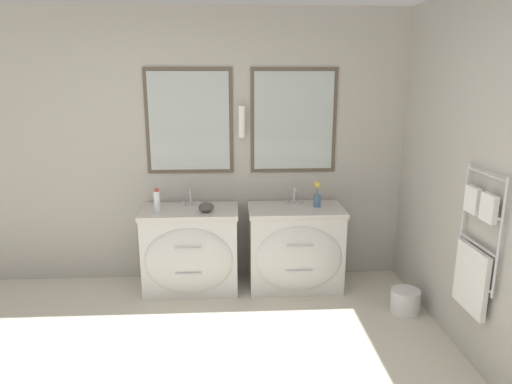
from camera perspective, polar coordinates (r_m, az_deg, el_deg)
wall_back at (r=4.44m, az=-8.08°, el=5.48°), size 5.75×0.15×2.60m
wall_right at (r=3.63m, az=24.93°, el=2.11°), size 0.13×4.29×2.60m
vanity_left at (r=4.34m, az=-8.15°, el=-7.19°), size 0.89×0.58×0.79m
vanity_right at (r=4.37m, az=4.95°, el=-6.98°), size 0.89×0.58×0.79m
faucet_left at (r=4.35m, az=-8.18°, el=-0.71°), size 0.17×0.10×0.16m
faucet_right at (r=4.38m, az=4.79°, el=-0.54°), size 0.17×0.10×0.16m
toiletry_bottle at (r=4.18m, az=-12.27°, el=-1.15°), size 0.06×0.06×0.22m
amenity_bowl at (r=4.14m, az=-6.25°, el=-1.89°), size 0.14×0.14×0.08m
flower_vase at (r=4.30m, az=7.66°, el=-0.47°), size 0.07×0.07×0.25m
waste_bin at (r=4.22m, az=18.14°, el=-12.76°), size 0.25×0.25×0.20m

